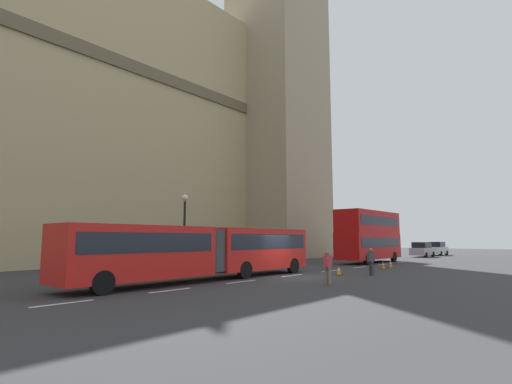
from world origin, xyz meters
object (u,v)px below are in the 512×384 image
pedestrian_near_cones (328,266)px  double_decker_bus (369,234)px  sedan_lead (422,250)px  sedan_trailing (437,249)px  pedestrian_by_kerb (371,261)px  articulated_bus (206,248)px  traffic_cone_middle (383,265)px  traffic_cone_east (391,264)px  street_lamp (184,227)px  traffic_cone_west (339,270)px

pedestrian_near_cones → double_decker_bus: bearing=18.7°
double_decker_bus → pedestrian_near_cones: size_ratio=5.59×
sedan_lead → pedestrian_near_cones: 34.49m
sedan_trailing → pedestrian_by_kerb: 34.66m
articulated_bus → traffic_cone_middle: (14.13, -4.14, -1.46)m
articulated_bus → pedestrian_by_kerb: (8.68, -5.69, -0.83)m
traffic_cone_east → pedestrian_near_cones: (-13.40, -2.22, 0.63)m
traffic_cone_middle → sedan_trailing: bearing=8.5°
sedan_lead → traffic_cone_middle: (-22.26, -4.24, -0.63)m
double_decker_bus → traffic_cone_east: double_decker_bus is taller
traffic_cone_east → pedestrian_near_cones: bearing=-170.6°
articulated_bus → sedan_trailing: bearing=0.2°
street_lamp → pedestrian_near_cones: 10.96m
pedestrian_near_cones → articulated_bus: bearing=111.7°
sedan_lead → pedestrian_near_cones: size_ratio=2.60×
traffic_cone_west → street_lamp: size_ratio=0.11×
sedan_lead → sedan_trailing: same height
traffic_cone_west → double_decker_bus: bearing=16.7°
traffic_cone_east → pedestrian_by_kerb: size_ratio=0.34×
street_lamp → pedestrian_by_kerb: bearing=-56.9°
traffic_cone_middle → pedestrian_near_cones: (-11.65, -2.09, 0.63)m
sedan_lead → traffic_cone_east: size_ratio=7.59×
sedan_lead → street_lamp: bearing=172.7°
sedan_lead → traffic_cone_west: bearing=-172.0°
articulated_bus → double_decker_bus: 20.92m
traffic_cone_middle → street_lamp: street_lamp is taller
articulated_bus → pedestrian_by_kerb: 10.41m
traffic_cone_east → sedan_trailing: bearing=8.8°
traffic_cone_west → traffic_cone_middle: size_ratio=1.00×
traffic_cone_middle → pedestrian_by_kerb: size_ratio=0.34×
sedan_trailing → street_lamp: bearing=173.9°
double_decker_bus → pedestrian_by_kerb: size_ratio=5.59×
double_decker_bus → street_lamp: bearing=166.6°
sedan_trailing → traffic_cone_west: bearing=-173.3°
pedestrian_by_kerb → articulated_bus: bearing=146.8°
articulated_bus → double_decker_bus: double_decker_bus is taller
double_decker_bus → traffic_cone_middle: 8.29m
traffic_cone_middle → street_lamp: size_ratio=0.11×
street_lamp → pedestrian_near_cones: street_lamp is taller
street_lamp → traffic_cone_east: bearing=-31.6°
articulated_bus → traffic_cone_west: (7.69, -3.96, -1.46)m
double_decker_bus → traffic_cone_middle: double_decker_bus is taller
double_decker_bus → traffic_cone_east: bearing=-141.3°
double_decker_bus → sedan_trailing: (21.94, 0.17, -1.79)m
pedestrian_near_cones → pedestrian_by_kerb: same height
double_decker_bus → pedestrian_by_kerb: (-12.22, -5.69, -1.80)m
articulated_bus → sedan_trailing: size_ratio=3.67×
traffic_cone_middle → traffic_cone_east: bearing=4.2°
double_decker_bus → sedan_trailing: bearing=0.4°
pedestrian_by_kerb → sedan_lead: bearing=11.8°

